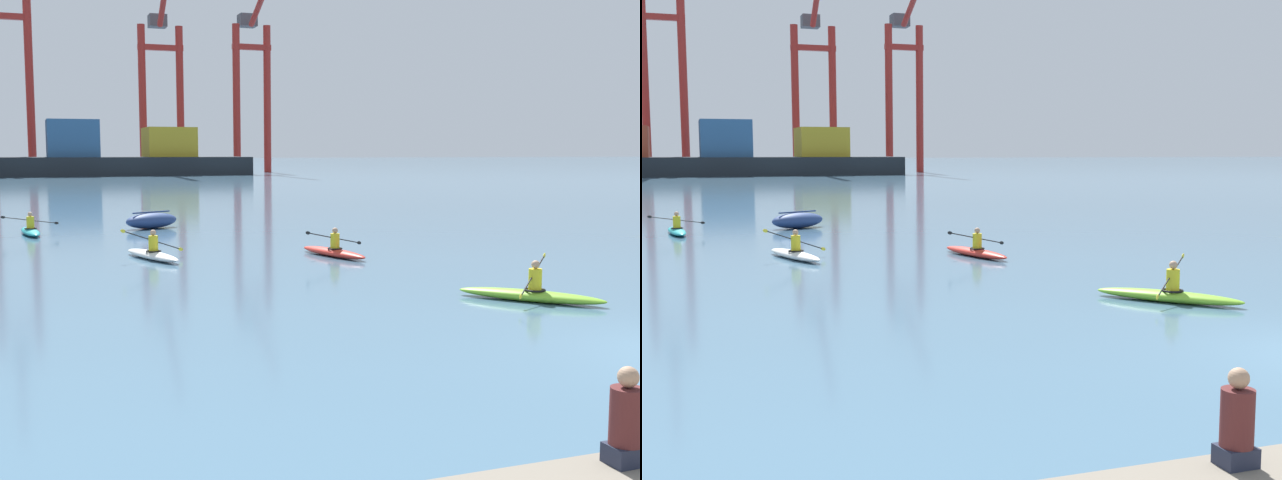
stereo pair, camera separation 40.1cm
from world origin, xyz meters
TOP-DOWN VIEW (x-y plane):
  - container_barge at (-4.30, 108.15)m, footprint 49.16×11.94m
  - gantry_crane_west_mid at (-12.28, 119.16)m, footprint 6.67×16.97m
  - gantry_crane_east_mid at (10.43, 121.10)m, footprint 7.24×17.24m
  - gantry_crane_east at (24.39, 117.02)m, footprint 6.36×17.40m
  - capsized_dinghy at (-5.52, 25.93)m, footprint 2.82×2.16m
  - kayak_lime at (0.04, 5.26)m, footprint 2.66×2.98m
  - kayak_white at (-7.04, 15.53)m, footprint 2.09×3.42m
  - kayak_red at (-1.36, 14.20)m, footprint 2.19×3.44m
  - kayak_teal at (-10.63, 24.85)m, footprint 2.26×3.45m
  - seated_onlooker at (-5.81, -4.54)m, footprint 0.32×0.30m

SIDE VIEW (x-z plane):
  - kayak_lime at x=0.04m, z-range -0.34..0.69m
  - kayak_white at x=-7.04m, z-range -0.35..0.70m
  - kayak_red at x=-1.36m, z-range -0.30..0.65m
  - kayak_teal at x=-10.63m, z-range -0.30..0.65m
  - capsized_dinghy at x=-5.52m, z-range -0.03..0.73m
  - seated_onlooker at x=-5.81m, z-range 0.59..1.48m
  - container_barge at x=-4.30m, z-range -1.37..6.42m
  - gantry_crane_east at x=24.39m, z-range 0.71..31.42m
  - gantry_crane_east_mid at x=10.43m, z-range -0.75..33.53m
  - gantry_crane_west_mid at x=-12.28m, z-range -0.79..37.70m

